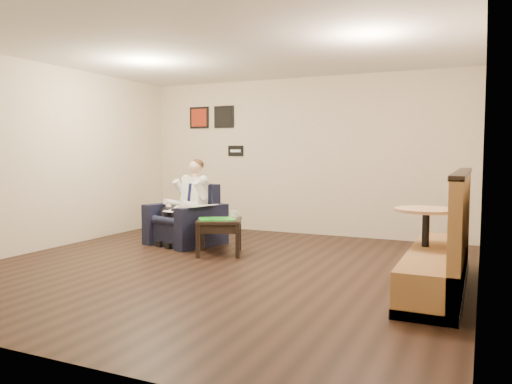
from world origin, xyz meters
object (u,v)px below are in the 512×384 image
at_px(seated_man, 179,204).
at_px(coffee_mug, 234,214).
at_px(banquette, 438,231).
at_px(side_table, 219,237).
at_px(armchair, 185,215).
at_px(cafe_table, 425,246).
at_px(smartphone, 224,217).
at_px(green_folder, 217,219).

height_order(seated_man, coffee_mug, seated_man).
bearing_deg(banquette, seated_man, 165.60).
height_order(seated_man, side_table, seated_man).
relative_size(armchair, cafe_table, 1.16).
height_order(smartphone, banquette, banquette).
distance_m(seated_man, side_table, 1.05).
bearing_deg(green_folder, seated_man, 156.64).
height_order(side_table, coffee_mug, coffee_mug).
height_order(armchair, green_folder, armchair).
relative_size(seated_man, cafe_table, 1.53).
bearing_deg(green_folder, cafe_table, -9.06).
distance_m(armchair, smartphone, 0.90).
xyz_separation_m(side_table, cafe_table, (2.88, -0.50, 0.17)).
distance_m(coffee_mug, cafe_table, 2.85).
height_order(armchair, cafe_table, armchair).
bearing_deg(armchair, side_table, -11.73).
distance_m(green_folder, coffee_mug, 0.29).
distance_m(armchair, cafe_table, 3.88).
bearing_deg(smartphone, side_table, -97.35).
bearing_deg(coffee_mug, seated_man, 172.14).
height_order(seated_man, cafe_table, seated_man).
xyz_separation_m(green_folder, coffee_mug, (0.15, 0.24, 0.05)).
height_order(banquette, cafe_table, banquette).
relative_size(side_table, green_folder, 1.22).
xyz_separation_m(armchair, cafe_table, (3.76, -0.97, -0.05)).
relative_size(armchair, smartphone, 6.22).
distance_m(coffee_mug, smartphone, 0.16).
xyz_separation_m(banquette, cafe_table, (-0.14, 0.16, -0.20)).
xyz_separation_m(green_folder, smartphone, (0.00, 0.22, -0.00)).
distance_m(armchair, banquette, 4.06).
bearing_deg(side_table, banquette, -12.32).
bearing_deg(armchair, green_folder, -14.08).
height_order(side_table, cafe_table, cafe_table).
relative_size(armchair, banquette, 0.40).
bearing_deg(coffee_mug, side_table, -122.45).
distance_m(smartphone, cafe_table, 2.99).
height_order(green_folder, cafe_table, cafe_table).
bearing_deg(cafe_table, banquette, -49.78).
bearing_deg(smartphone, armchair, 147.94).
xyz_separation_m(side_table, smartphone, (-0.02, 0.19, 0.26)).
distance_m(green_folder, smartphone, 0.22).
bearing_deg(side_table, smartphone, 96.51).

